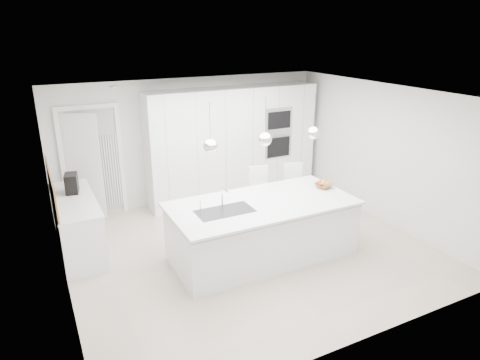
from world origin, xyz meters
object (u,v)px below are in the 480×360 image
fruit_bowl (324,186)px  bar_stool_right (297,193)px  espresso_machine (72,183)px  island_base (263,231)px  bar_stool_left (262,198)px

fruit_bowl → bar_stool_right: size_ratio=0.26×
espresso_machine → bar_stool_right: (3.73, -0.91, -0.52)m
island_base → espresso_machine: (-2.53, 1.78, 0.63)m
espresso_machine → bar_stool_right: size_ratio=0.29×
fruit_bowl → bar_stool_right: bar_stool_right is taller
island_base → espresso_machine: 3.16m
island_base → bar_stool_left: bar_stool_left is taller
fruit_bowl → espresso_machine: size_ratio=0.88×
island_base → fruit_bowl: fruit_bowl is taller
island_base → fruit_bowl: size_ratio=10.06×
bar_stool_left → bar_stool_right: bearing=8.0°
espresso_machine → bar_stool_left: espresso_machine is taller
island_base → bar_stool_left: bearing=61.8°
fruit_bowl → bar_stool_left: bar_stool_left is taller
espresso_machine → bar_stool_left: size_ratio=0.29×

